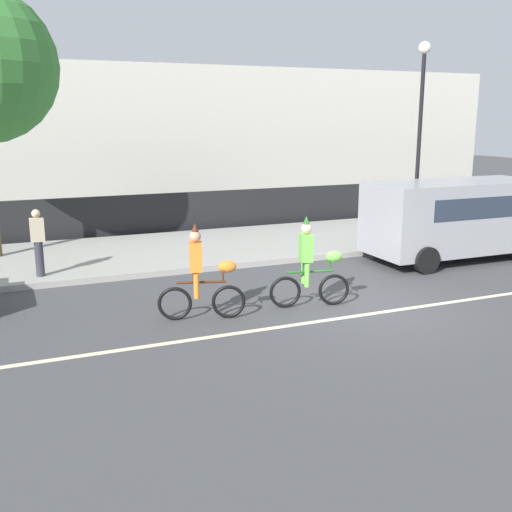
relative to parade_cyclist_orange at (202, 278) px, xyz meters
name	(u,v)px	position (x,y,z in m)	size (l,w,h in m)	color
ground_plane	(366,306)	(3.42, -0.52, -0.84)	(80.00, 80.00, 0.00)	#424244
road_centre_line	(379,313)	(3.42, -1.02, -0.84)	(36.00, 0.14, 0.01)	beige
sidewalk_curb	(250,244)	(3.42, 5.98, -0.77)	(60.00, 5.00, 0.15)	#9E9B93
fence_line	(218,211)	(3.42, 8.88, -0.14)	(40.00, 0.08, 1.40)	black
building_backdrop	(186,136)	(4.84, 17.48, 2.15)	(28.00, 8.00, 5.99)	beige
parade_cyclist_orange	(202,278)	(0.00, 0.00, 0.00)	(1.67, 0.63, 1.92)	black
parade_cyclist_lime	(311,267)	(2.33, -0.09, 0.00)	(1.69, 0.56, 1.92)	black
parked_van_grey	(458,214)	(8.08, 2.18, 0.44)	(5.00, 2.22, 2.18)	#99999E
street_lamp_post	(421,114)	(8.11, 4.09, 3.15)	(0.36, 0.36, 5.86)	black
pedestrian_onlooker	(38,241)	(-2.76, 4.10, 0.17)	(0.32, 0.20, 1.62)	#33333D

